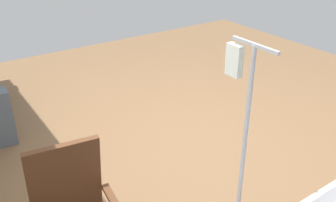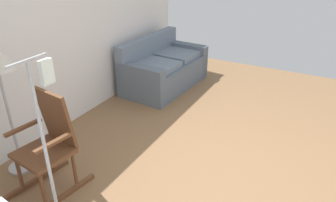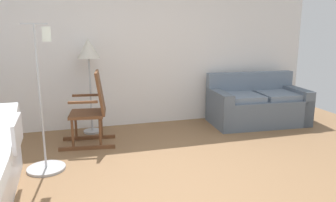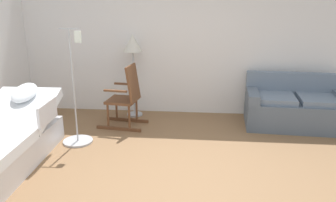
{
  "view_description": "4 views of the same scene",
  "coord_description": "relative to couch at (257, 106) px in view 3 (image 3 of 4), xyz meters",
  "views": [
    {
      "loc": [
        -2.65,
        2.16,
        2.23
      ],
      "look_at": [
        -0.1,
        0.42,
        0.68
      ],
      "focal_mm": 41.36,
      "sensor_mm": 36.0,
      "label": 1
    },
    {
      "loc": [
        -2.65,
        -0.64,
        2.29
      ],
      "look_at": [
        -0.03,
        0.79,
        0.8
      ],
      "focal_mm": 34.3,
      "sensor_mm": 36.0,
      "label": 2
    },
    {
      "loc": [
        -1.16,
        -3.0,
        1.66
      ],
      "look_at": [
        -0.1,
        0.59,
        0.81
      ],
      "focal_mm": 35.57,
      "sensor_mm": 36.0,
      "label": 3
    },
    {
      "loc": [
        0.29,
        -3.68,
        2.1
      ],
      "look_at": [
        -0.11,
        0.53,
        0.8
      ],
      "focal_mm": 36.54,
      "sensor_mm": 36.0,
      "label": 4
    }
  ],
  "objects": [
    {
      "name": "floor_lamp",
      "position": [
        -2.78,
        0.28,
        0.92
      ],
      "size": [
        0.34,
        0.34,
        1.48
      ],
      "color": "#B2B5BA",
      "rests_on": "ground"
    },
    {
      "name": "ground_plane",
      "position": [
        -1.9,
        -1.92,
        -0.31
      ],
      "size": [
        7.38,
        7.38,
        0.0
      ],
      "primitive_type": "plane",
      "color": "olive"
    },
    {
      "name": "iv_pole",
      "position": [
        -3.39,
        -1.02,
        -0.06
      ],
      "size": [
        0.44,
        0.44,
        1.69
      ],
      "color": "#B2B5BA",
      "rests_on": "ground"
    },
    {
      "name": "back_wall",
      "position": [
        -1.9,
        0.59,
        1.04
      ],
      "size": [
        6.1,
        0.1,
        2.7
      ],
      "primitive_type": "cube",
      "color": "white",
      "rests_on": "ground"
    },
    {
      "name": "rocking_chair",
      "position": [
        -2.8,
        -0.28,
        0.2
      ],
      "size": [
        0.82,
        0.57,
        1.05
      ],
      "color": "brown",
      "rests_on": "ground"
    },
    {
      "name": "couch",
      "position": [
        0.0,
        0.0,
        0.0
      ],
      "size": [
        1.65,
        0.95,
        0.85
      ],
      "color": "slate",
      "rests_on": "ground"
    }
  ]
}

